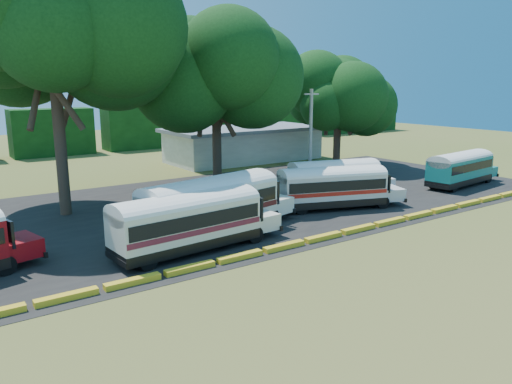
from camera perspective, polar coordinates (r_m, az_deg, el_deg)
ground at (r=27.05m, az=2.01°, el=-7.67°), size 160.00×160.00×0.00m
asphalt_strip at (r=37.34m, az=-7.86°, el=-2.09°), size 64.00×24.00×0.02m
curb at (r=27.76m, az=0.76°, el=-6.81°), size 53.70×0.45×0.30m
terminal_building at (r=60.75m, az=-1.37°, el=5.55°), size 19.00×9.00×4.00m
treeline_backdrop at (r=70.27m, az=-22.30°, el=6.36°), size 130.00×4.00×6.00m
bus_cream_west at (r=27.82m, az=-7.55°, el=-3.07°), size 10.45×3.32×3.38m
bus_cream_east at (r=30.65m, az=-4.89°, el=-1.22°), size 11.55×4.94×3.69m
bus_white_red at (r=37.60m, az=8.95°, el=0.78°), size 9.95×5.41×3.19m
bus_white_blue at (r=41.99m, az=9.14°, el=1.85°), size 9.45×4.63×3.02m
bus_teal at (r=49.08m, az=22.40°, el=2.69°), size 9.73×3.34×3.13m
tree_west at (r=37.59m, az=-22.52°, el=17.96°), size 12.78×12.78×18.24m
tree_center at (r=43.95m, az=-4.65°, el=14.08°), size 11.29×11.29×14.78m
tree_east at (r=56.17m, az=9.43°, el=11.24°), size 9.57×9.57×11.85m
utility_pole at (r=44.22m, az=6.24°, el=6.11°), size 1.60×0.30×8.75m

